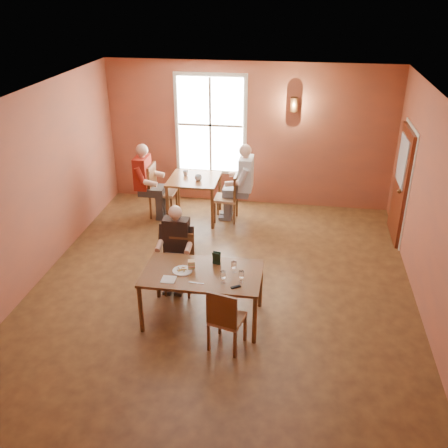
# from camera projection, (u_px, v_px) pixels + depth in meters

# --- Properties ---
(ground) EXTENTS (6.00, 7.00, 0.01)m
(ground) POSITION_uv_depth(u_px,v_px,m) (222.00, 288.00, 7.98)
(ground) COLOR brown
(ground) RESTS_ON ground
(wall_back) EXTENTS (6.00, 0.04, 3.00)m
(wall_back) POSITION_uv_depth(u_px,v_px,m) (249.00, 135.00, 10.41)
(wall_back) COLOR brown
(wall_back) RESTS_ON ground
(wall_front) EXTENTS (6.00, 0.04, 3.00)m
(wall_front) POSITION_uv_depth(u_px,v_px,m) (156.00, 368.00, 4.22)
(wall_front) COLOR brown
(wall_front) RESTS_ON ground
(wall_left) EXTENTS (0.04, 7.00, 3.00)m
(wall_left) POSITION_uv_depth(u_px,v_px,m) (31.00, 190.00, 7.73)
(wall_left) COLOR brown
(wall_left) RESTS_ON ground
(wall_right) EXTENTS (0.04, 7.00, 3.00)m
(wall_right) POSITION_uv_depth(u_px,v_px,m) (436.00, 216.00, 6.89)
(wall_right) COLOR brown
(wall_right) RESTS_ON ground
(ceiling) EXTENTS (6.00, 7.00, 0.04)m
(ceiling) POSITION_uv_depth(u_px,v_px,m) (222.00, 100.00, 6.65)
(ceiling) COLOR white
(ceiling) RESTS_ON wall_back
(window) EXTENTS (1.36, 0.10, 1.96)m
(window) POSITION_uv_depth(u_px,v_px,m) (210.00, 125.00, 10.39)
(window) COLOR white
(window) RESTS_ON wall_back
(door) EXTENTS (0.12, 1.04, 2.10)m
(door) POSITION_uv_depth(u_px,v_px,m) (400.00, 185.00, 9.14)
(door) COLOR maroon
(door) RESTS_ON ground
(wall_sconce) EXTENTS (0.16, 0.16, 0.28)m
(wall_sconce) POSITION_uv_depth(u_px,v_px,m) (294.00, 105.00, 9.88)
(wall_sconce) COLOR brown
(wall_sconce) RESTS_ON wall_back
(main_table) EXTENTS (1.65, 0.93, 0.78)m
(main_table) POSITION_uv_depth(u_px,v_px,m) (203.00, 296.00, 7.11)
(main_table) COLOR brown
(main_table) RESTS_ON ground
(chair_diner_main) EXTENTS (0.41, 0.41, 0.93)m
(chair_diner_main) POSITION_uv_depth(u_px,v_px,m) (179.00, 265.00, 7.72)
(chair_diner_main) COLOR #4C2613
(chair_diner_main) RESTS_ON ground
(diner_main) EXTENTS (0.52, 0.52, 1.31)m
(diner_main) POSITION_uv_depth(u_px,v_px,m) (178.00, 255.00, 7.61)
(diner_main) COLOR black
(diner_main) RESTS_ON ground
(chair_empty) EXTENTS (0.50, 0.50, 0.93)m
(chair_empty) POSITION_uv_depth(u_px,v_px,m) (227.00, 317.00, 6.54)
(chair_empty) COLOR brown
(chair_empty) RESTS_ON ground
(plate_food) EXTENTS (0.31, 0.31, 0.04)m
(plate_food) POSITION_uv_depth(u_px,v_px,m) (182.00, 270.00, 6.96)
(plate_food) COLOR white
(plate_food) RESTS_ON main_table
(sandwich) EXTENTS (0.11, 0.11, 0.12)m
(sandwich) POSITION_uv_depth(u_px,v_px,m) (192.00, 266.00, 7.00)
(sandwich) COLOR tan
(sandwich) RESTS_ON main_table
(goblet_a) EXTENTS (0.09, 0.09, 0.19)m
(goblet_a) POSITION_uv_depth(u_px,v_px,m) (234.00, 267.00, 6.90)
(goblet_a) COLOR white
(goblet_a) RESTS_ON main_table
(goblet_b) EXTENTS (0.08, 0.08, 0.18)m
(goblet_b) POSITION_uv_depth(u_px,v_px,m) (241.00, 276.00, 6.68)
(goblet_b) COLOR white
(goblet_b) RESTS_ON main_table
(goblet_c) EXTENTS (0.08, 0.08, 0.20)m
(goblet_c) POSITION_uv_depth(u_px,v_px,m) (223.00, 277.00, 6.66)
(goblet_c) COLOR white
(goblet_c) RESTS_ON main_table
(menu_stand) EXTENTS (0.13, 0.09, 0.19)m
(menu_stand) POSITION_uv_depth(u_px,v_px,m) (217.00, 258.00, 7.11)
(menu_stand) COLOR black
(menu_stand) RESTS_ON main_table
(knife) EXTENTS (0.21, 0.03, 0.00)m
(knife) POSITION_uv_depth(u_px,v_px,m) (196.00, 283.00, 6.70)
(knife) COLOR silver
(knife) RESTS_ON main_table
(napkin) EXTENTS (0.19, 0.19, 0.01)m
(napkin) POSITION_uv_depth(u_px,v_px,m) (169.00, 279.00, 6.78)
(napkin) COLOR silver
(napkin) RESTS_ON main_table
(sunglasses) EXTENTS (0.14, 0.11, 0.02)m
(sunglasses) POSITION_uv_depth(u_px,v_px,m) (236.00, 287.00, 6.61)
(sunglasses) COLOR black
(sunglasses) RESTS_ON main_table
(second_table) EXTENTS (0.98, 0.98, 0.86)m
(second_table) POSITION_uv_depth(u_px,v_px,m) (194.00, 198.00, 10.15)
(second_table) COLOR brown
(second_table) RESTS_ON ground
(chair_diner_white) EXTENTS (0.44, 0.44, 0.99)m
(chair_diner_white) POSITION_uv_depth(u_px,v_px,m) (226.00, 197.00, 10.03)
(chair_diner_white) COLOR brown
(chair_diner_white) RESTS_ON ground
(diner_white) EXTENTS (0.61, 0.61, 1.53)m
(diner_white) POSITION_uv_depth(u_px,v_px,m) (228.00, 185.00, 9.90)
(diner_white) COLOR white
(diner_white) RESTS_ON ground
(chair_diner_maroon) EXTENTS (0.49, 0.49, 1.10)m
(chair_diner_maroon) POSITION_uv_depth(u_px,v_px,m) (163.00, 191.00, 10.19)
(chair_diner_maroon) COLOR #412312
(chair_diner_maroon) RESTS_ON ground
(diner_maroon) EXTENTS (0.60, 0.60, 1.50)m
(diner_maroon) POSITION_uv_depth(u_px,v_px,m) (161.00, 182.00, 10.10)
(diner_maroon) COLOR #541617
(diner_maroon) RESTS_ON ground
(cup_a) EXTENTS (0.15, 0.15, 0.11)m
(cup_a) POSITION_uv_depth(u_px,v_px,m) (198.00, 178.00, 9.81)
(cup_a) COLOR silver
(cup_a) RESTS_ON second_table
(cup_b) EXTENTS (0.12, 0.12, 0.11)m
(cup_b) POSITION_uv_depth(u_px,v_px,m) (186.00, 173.00, 10.06)
(cup_b) COLOR white
(cup_b) RESTS_ON second_table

